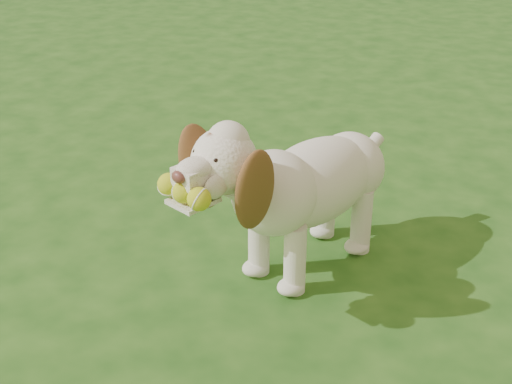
% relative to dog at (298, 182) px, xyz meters
% --- Properties ---
extents(ground, '(80.00, 80.00, 0.00)m').
position_rel_dog_xyz_m(ground, '(-0.57, 0.54, -0.41)').
color(ground, '#1C4914').
rests_on(ground, ground).
extents(dog, '(0.68, 1.16, 0.77)m').
position_rel_dog_xyz_m(dog, '(0.00, 0.00, 0.00)').
color(dog, silver).
rests_on(dog, ground).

